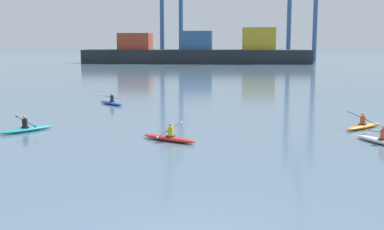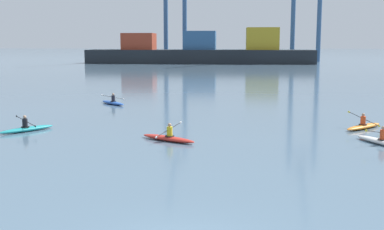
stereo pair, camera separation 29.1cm
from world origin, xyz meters
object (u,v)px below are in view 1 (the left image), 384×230
container_barge (198,52)px  kayak_teal (27,129)px  kayak_red (169,138)px  kayak_white (382,141)px  kayak_blue (112,102)px  kayak_orange (363,126)px

container_barge → kayak_teal: size_ratio=18.08×
container_barge → kayak_red: 95.82m
kayak_teal → container_barge: bearing=87.7°
kayak_red → kayak_teal: bearing=166.9°
kayak_red → kayak_white: size_ratio=0.98×
kayak_red → kayak_blue: same height
kayak_white → container_barge: bearing=99.4°
kayak_red → kayak_white: bearing=0.5°
container_barge → kayak_teal: container_barge is taller
kayak_red → kayak_teal: (-8.59, 2.00, 0.00)m
kayak_teal → kayak_blue: bearing=81.4°
kayak_orange → kayak_red: bearing=-157.5°
kayak_red → kayak_orange: kayak_orange is taller
kayak_orange → kayak_teal: 19.94m
kayak_orange → kayak_blue: size_ratio=0.99×
kayak_orange → kayak_blue: bearing=150.8°
kayak_orange → kayak_blue: kayak_orange is taller
kayak_orange → kayak_blue: 20.46m
container_barge → kayak_white: size_ratio=16.80×
container_barge → kayak_orange: bearing=-80.0°
container_barge → kayak_teal: 93.77m
container_barge → kayak_orange: size_ratio=19.48×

